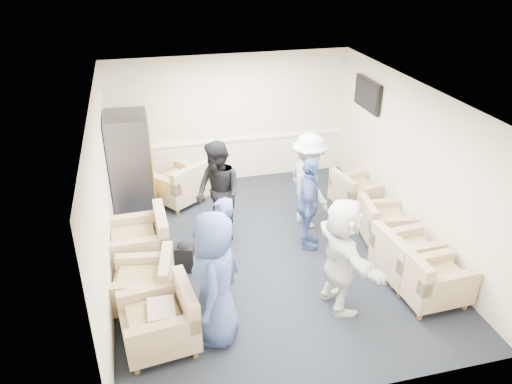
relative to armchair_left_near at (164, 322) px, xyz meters
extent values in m
plane|color=black|center=(1.84, 1.69, -0.36)|extent=(6.00, 6.00, 0.00)
plane|color=silver|center=(1.84, 1.69, 2.34)|extent=(6.00, 6.00, 0.00)
cube|color=beige|center=(1.84, 4.69, 0.99)|extent=(5.00, 0.02, 2.70)
cube|color=beige|center=(1.84, -1.31, 0.99)|extent=(5.00, 0.02, 2.70)
cube|color=beige|center=(-0.66, 1.69, 0.99)|extent=(0.02, 6.00, 2.70)
cube|color=beige|center=(4.34, 1.69, 0.99)|extent=(0.02, 6.00, 2.70)
cube|color=white|center=(1.84, 4.67, 0.54)|extent=(4.98, 0.04, 0.06)
cube|color=black|center=(4.28, 3.49, 1.69)|extent=(0.07, 1.00, 0.58)
cube|color=black|center=(4.25, 3.49, 1.69)|extent=(0.01, 0.92, 0.50)
cube|color=#504F57|center=(4.32, 3.49, 1.54)|extent=(0.04, 0.10, 0.25)
cube|color=tan|center=(-0.06, -0.01, -0.08)|extent=(1.01, 1.01, 0.30)
cube|color=#927F51|center=(-0.06, -0.01, 0.12)|extent=(0.70, 0.66, 0.11)
cube|color=tan|center=(0.31, 0.04, 0.28)|extent=(0.26, 0.92, 0.43)
cube|color=tan|center=(-0.22, 0.87, -0.11)|extent=(0.96, 0.96, 0.28)
cube|color=#927F51|center=(-0.22, 0.87, 0.08)|extent=(0.66, 0.63, 0.10)
cube|color=tan|center=(0.12, 0.82, 0.23)|extent=(0.27, 0.85, 0.39)
cube|color=tan|center=(-0.25, 1.89, -0.07)|extent=(0.98, 0.98, 0.31)
cube|color=#927F51|center=(-0.25, 1.89, 0.14)|extent=(0.68, 0.64, 0.11)
cube|color=tan|center=(0.14, 1.91, 0.31)|extent=(0.19, 0.96, 0.45)
cube|color=tan|center=(3.82, 0.01, -0.09)|extent=(0.94, 0.94, 0.30)
cube|color=#927F51|center=(3.82, 0.01, 0.12)|extent=(0.65, 0.61, 0.11)
cube|color=tan|center=(3.44, -0.01, 0.28)|extent=(0.19, 0.91, 0.42)
cube|color=tan|center=(3.77, 0.53, -0.09)|extent=(0.96, 0.96, 0.29)
cube|color=#927F51|center=(3.77, 0.53, 0.11)|extent=(0.66, 0.62, 0.11)
cube|color=tan|center=(3.40, 0.50, 0.27)|extent=(0.21, 0.90, 0.42)
cube|color=tan|center=(3.92, 1.64, -0.12)|extent=(0.89, 0.89, 0.26)
cube|color=#927F51|center=(3.92, 1.64, 0.06)|extent=(0.61, 0.58, 0.09)
cube|color=tan|center=(3.59, 1.69, 0.20)|extent=(0.23, 0.80, 0.37)
cube|color=tan|center=(3.92, 2.82, -0.12)|extent=(0.92, 0.92, 0.26)
cube|color=#927F51|center=(3.92, 2.82, 0.06)|extent=(0.63, 0.60, 0.09)
cube|color=tan|center=(3.60, 2.77, 0.20)|extent=(0.26, 0.80, 0.37)
cube|color=tan|center=(0.60, 3.88, -0.08)|extent=(1.26, 1.26, 0.30)
cube|color=#927F51|center=(0.60, 3.88, 0.12)|extent=(0.84, 0.85, 0.11)
cube|color=tan|center=(0.82, 3.58, 0.28)|extent=(0.82, 0.65, 0.43)
cube|color=#504F57|center=(-0.26, 3.78, 0.60)|extent=(0.76, 0.91, 1.92)
cube|color=#FF6E05|center=(0.13, 3.78, 0.69)|extent=(0.02, 0.77, 1.53)
cube|color=black|center=(0.13, 3.78, -0.11)|extent=(0.02, 0.45, 0.12)
cube|color=black|center=(0.44, 1.56, -0.14)|extent=(0.35, 0.30, 0.44)
sphere|color=black|center=(0.44, 1.56, 0.05)|extent=(0.22, 0.22, 0.22)
cube|color=beige|center=(-0.01, -0.01, 0.18)|extent=(0.35, 0.46, 0.13)
imported|color=#3B508E|center=(0.68, -0.01, 0.57)|extent=(0.77, 1.01, 1.85)
imported|color=#3B508E|center=(0.93, 0.79, 0.44)|extent=(0.47, 0.63, 1.59)
imported|color=black|center=(1.13, 2.28, 0.55)|extent=(0.98, 1.08, 1.82)
imported|color=silver|center=(2.79, 2.42, 0.52)|extent=(0.82, 1.23, 1.77)
imported|color=#3B508E|center=(2.55, 1.75, 0.45)|extent=(0.70, 1.02, 1.62)
imported|color=white|center=(2.47, 0.17, 0.50)|extent=(0.67, 1.64, 1.72)
camera|label=1|loc=(-0.04, -5.03, 4.39)|focal=35.00mm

